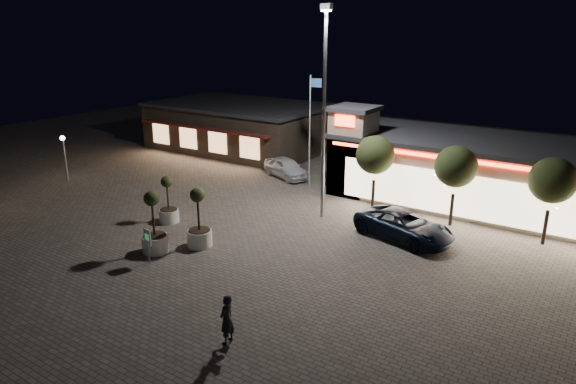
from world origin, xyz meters
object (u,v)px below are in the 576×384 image
Objects in this scene: planter_mid at (154,233)px; valet_sign at (148,240)px; pedestrian at (227,319)px; white_sedan at (286,168)px; pickup_truck at (404,226)px; planter_left at (169,208)px.

valet_sign is (0.80, -1.14, 0.24)m from planter_mid.
white_sedan is at bearing -156.28° from pedestrian.
pickup_truck is at bearing 167.89° from pedestrian.
planter_left is (-0.47, -11.86, 0.11)m from white_sedan.
planter_mid is at bearing 125.12° from valet_sign.
planter_mid is 1.83× the size of valet_sign.
pickup_truck is 3.09× the size of valet_sign.
valet_sign reaches higher than pickup_truck.
planter_left reaches higher than pickup_truck.
white_sedan is 22.04m from pedestrian.
planter_mid is at bearing -53.08° from planter_left.
planter_left is (-12.63, -5.36, 0.11)m from pickup_truck.
planter_left is at bearing 126.48° from valet_sign.
planter_mid is (-10.05, -8.79, 0.25)m from pickup_truck.
planter_mid reaches higher than valet_sign.
pedestrian is at bearing -21.54° from valet_sign.
pickup_truck is 1.24× the size of white_sedan.
planter_left reaches higher than white_sedan.
white_sedan is 1.58× the size of planter_left.
pedestrian reaches higher than pickup_truck.
planter_left is at bearing -159.03° from white_sedan.
pickup_truck is at bearing 47.04° from valet_sign.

